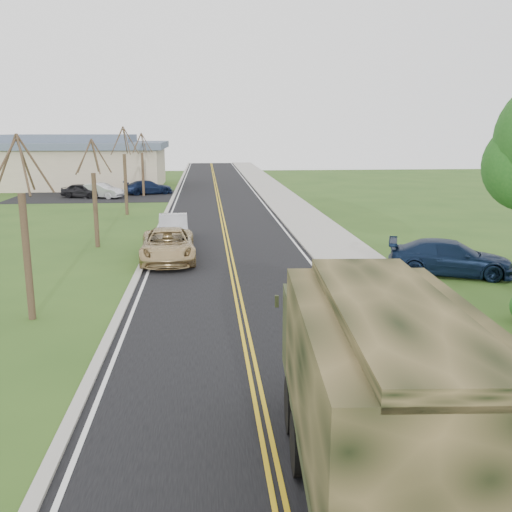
{
  "coord_description": "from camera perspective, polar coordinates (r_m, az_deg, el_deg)",
  "views": [
    {
      "loc": [
        -1.15,
        -8.73,
        6.19
      ],
      "look_at": [
        0.59,
        10.93,
        1.8
      ],
      "focal_mm": 40.0,
      "sensor_mm": 36.0,
      "label": 1
    }
  ],
  "objects": [
    {
      "name": "pickup_navy",
      "position": [
        26.06,
        18.84,
        -0.17
      ],
      "size": [
        5.65,
        3.73,
        1.52
      ],
      "primitive_type": "imported",
      "rotation": [
        0.0,
        0.0,
        1.24
      ],
      "color": "#0D1A32",
      "rests_on": "ground"
    },
    {
      "name": "curb_left",
      "position": [
        49.21,
        -8.56,
        5.24
      ],
      "size": [
        0.3,
        120.0,
        0.1
      ],
      "primitive_type": "cube",
      "color": "#9E998E",
      "rests_on": "ground"
    },
    {
      "name": "bare_tree_d",
      "position": [
        55.17,
        -11.27,
        8.52
      ],
      "size": [
        1.88,
        2.2,
        5.91
      ],
      "color": "#38281C",
      "rests_on": "ground"
    },
    {
      "name": "bare_tree_b",
      "position": [
        31.51,
        -15.8,
        5.3
      ],
      "size": [
        1.83,
        2.14,
        5.73
      ],
      "color": "#38281C",
      "rests_on": "ground"
    },
    {
      "name": "military_truck",
      "position": [
        9.68,
        12.11,
        -12.44
      ],
      "size": [
        3.1,
        7.68,
        3.75
      ],
      "rotation": [
        0.0,
        0.0,
        -0.07
      ],
      "color": "black",
      "rests_on": "ground"
    },
    {
      "name": "sidewalk_right",
      "position": [
        49.62,
        3.16,
        5.42
      ],
      "size": [
        3.2,
        120.0,
        0.1
      ],
      "primitive_type": "cube",
      "color": "#9E998E",
      "rests_on": "ground"
    },
    {
      "name": "bare_tree_a",
      "position": [
        19.95,
        -22.05,
        1.32
      ],
      "size": [
        1.93,
        2.26,
        6.08
      ],
      "color": "#38281C",
      "rests_on": "ground"
    },
    {
      "name": "sedan_silver",
      "position": [
        32.58,
        -8.26,
        2.8
      ],
      "size": [
        1.83,
        4.63,
        1.5
      ],
      "primitive_type": "imported",
      "rotation": [
        0.0,
        0.0,
        0.05
      ],
      "color": "#A6A7AB",
      "rests_on": "ground"
    },
    {
      "name": "bare_tree_c",
      "position": [
        43.27,
        -12.94,
        7.7
      ],
      "size": [
        2.04,
        2.39,
        6.42
      ],
      "color": "#38281C",
      "rests_on": "ground"
    },
    {
      "name": "lot_car_silver",
      "position": [
        54.63,
        -15.24,
        6.33
      ],
      "size": [
        4.44,
        3.04,
        1.39
      ],
      "primitive_type": "imported",
      "rotation": [
        0.0,
        0.0,
        1.16
      ],
      "color": "silver",
      "rests_on": "ground"
    },
    {
      "name": "lot_car_dark",
      "position": [
        55.32,
        -16.96,
        6.27
      ],
      "size": [
        4.19,
        2.69,
        1.33
      ],
      "primitive_type": "imported",
      "rotation": [
        0.0,
        0.0,
        1.26
      ],
      "color": "black",
      "rests_on": "ground"
    },
    {
      "name": "curb_right",
      "position": [
        49.4,
        1.14,
        5.41
      ],
      "size": [
        0.3,
        120.0,
        0.12
      ],
      "primitive_type": "cube",
      "color": "#9E998E",
      "rests_on": "ground"
    },
    {
      "name": "road",
      "position": [
        49.14,
        -3.7,
        5.28
      ],
      "size": [
        8.0,
        120.0,
        0.01
      ],
      "primitive_type": "cube",
      "color": "black",
      "rests_on": "ground"
    },
    {
      "name": "ground",
      "position": [
        10.77,
        2.14,
        -22.57
      ],
      "size": [
        160.0,
        160.0,
        0.0
      ],
      "primitive_type": "plane",
      "color": "#2C4C19",
      "rests_on": "ground"
    },
    {
      "name": "suv_champagne",
      "position": [
        27.63,
        -8.81,
        1.06
      ],
      "size": [
        2.82,
        5.62,
        1.53
      ],
      "primitive_type": "imported",
      "rotation": [
        0.0,
        0.0,
        0.05
      ],
      "color": "tan",
      "rests_on": "ground"
    },
    {
      "name": "lot_car_navy",
      "position": [
        56.93,
        -10.71,
        6.77
      ],
      "size": [
        5.01,
        3.22,
        1.35
      ],
      "primitive_type": "imported",
      "rotation": [
        0.0,
        0.0,
        1.88
      ],
      "color": "#0D1732",
      "rests_on": "ground"
    },
    {
      "name": "commercial_building",
      "position": [
        66.48,
        -18.18,
        8.91
      ],
      "size": [
        25.5,
        21.5,
        5.65
      ],
      "color": "tan",
      "rests_on": "ground"
    }
  ]
}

